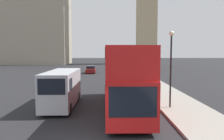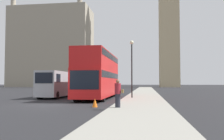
{
  "view_description": "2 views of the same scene",
  "coord_description": "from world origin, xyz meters",
  "px_view_note": "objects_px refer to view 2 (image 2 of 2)",
  "views": [
    {
      "loc": [
        1.36,
        -8.57,
        4.09
      ],
      "look_at": [
        1.61,
        5.74,
        2.93
      ],
      "focal_mm": 35.0,
      "sensor_mm": 36.0,
      "label": 1
    },
    {
      "loc": [
        7.17,
        -17.02,
        1.6
      ],
      "look_at": [
        2.48,
        16.95,
        3.29
      ],
      "focal_mm": 40.0,
      "sensor_mm": 36.0,
      "label": 2
    }
  ],
  "objects_px": {
    "street_lamp": "(132,60)",
    "parked_sedan": "(102,87)",
    "white_van": "(55,84)",
    "pedestrian": "(118,93)",
    "red_double_decker_bus": "(99,73)"
  },
  "relations": [
    {
      "from": "red_double_decker_bus",
      "to": "white_van",
      "type": "bearing_deg",
      "value": 173.6
    },
    {
      "from": "pedestrian",
      "to": "red_double_decker_bus",
      "type": "bearing_deg",
      "value": 107.31
    },
    {
      "from": "white_van",
      "to": "pedestrian",
      "type": "bearing_deg",
      "value": -53.25
    },
    {
      "from": "red_double_decker_bus",
      "to": "street_lamp",
      "type": "distance_m",
      "value": 3.55
    },
    {
      "from": "white_van",
      "to": "pedestrian",
      "type": "relative_size",
      "value": 3.83
    },
    {
      "from": "pedestrian",
      "to": "street_lamp",
      "type": "xyz_separation_m",
      "value": [
        0.27,
        9.42,
        2.81
      ]
    },
    {
      "from": "white_van",
      "to": "pedestrian",
      "type": "distance_m",
      "value": 12.77
    },
    {
      "from": "street_lamp",
      "to": "parked_sedan",
      "type": "relative_size",
      "value": 1.26
    },
    {
      "from": "pedestrian",
      "to": "street_lamp",
      "type": "distance_m",
      "value": 9.84
    },
    {
      "from": "red_double_decker_bus",
      "to": "street_lamp",
      "type": "xyz_separation_m",
      "value": [
        3.29,
        -0.28,
        1.28
      ]
    },
    {
      "from": "white_van",
      "to": "pedestrian",
      "type": "xyz_separation_m",
      "value": [
        7.63,
        -10.22,
        -0.5
      ]
    },
    {
      "from": "red_double_decker_bus",
      "to": "white_van",
      "type": "xyz_separation_m",
      "value": [
        -4.61,
        0.52,
        -1.03
      ]
    },
    {
      "from": "red_double_decker_bus",
      "to": "parked_sedan",
      "type": "xyz_separation_m",
      "value": [
        -4.57,
        27.36,
        -1.82
      ]
    },
    {
      "from": "white_van",
      "to": "street_lamp",
      "type": "height_order",
      "value": "street_lamp"
    },
    {
      "from": "street_lamp",
      "to": "pedestrian",
      "type": "bearing_deg",
      "value": -91.63
    }
  ]
}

